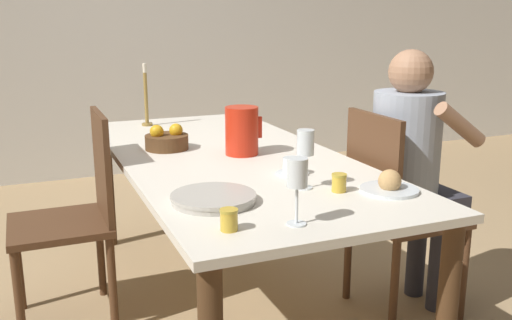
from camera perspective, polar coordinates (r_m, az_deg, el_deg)
The scene contains 16 objects.
ground_plane at distance 2.80m, azimuth -2.52°, elevation -14.27°, with size 20.00×20.00×0.00m, color tan.
wall_back at distance 4.97m, azimuth -13.22°, elevation 13.44°, with size 10.00×0.06×2.60m.
dining_table at distance 2.55m, azimuth -2.67°, elevation -1.35°, with size 0.94×2.08×0.73m.
chair_person_side at distance 2.61m, azimuth 13.62°, elevation -4.74°, with size 0.42×0.42×0.93m.
chair_opposite at distance 2.61m, azimuth -17.56°, elevation -5.01°, with size 0.42×0.42×0.93m.
person_seated at distance 2.62m, azimuth 15.32°, elevation 0.02°, with size 0.39×0.41×1.20m.
red_pitcher at distance 2.52m, azimuth -1.44°, elevation 2.96°, with size 0.17×0.15×0.21m.
wine_glass_water at distance 2.01m, azimuth 4.96°, elevation 1.48°, with size 0.06×0.06×0.21m.
wine_glass_juice at distance 1.65m, azimuth 4.14°, elevation -1.67°, with size 0.06×0.06×0.20m.
teacup_near_person at distance 2.22m, azimuth 3.67°, elevation -0.72°, with size 0.13×0.13×0.07m.
serving_tray at distance 1.89m, azimuth -4.28°, elevation -3.83°, with size 0.28×0.28×0.03m.
bread_plate at distance 2.05m, azimuth 13.20°, elevation -2.47°, with size 0.21×0.21×0.08m.
jam_jar_amber at distance 1.64m, azimuth -2.72°, elevation -5.88°, with size 0.05×0.05×0.06m.
jam_jar_red at distance 2.02m, azimuth 8.31°, elevation -2.17°, with size 0.05×0.05×0.06m.
fruit_bowl at distance 2.67m, azimuth -8.92°, elevation 1.96°, with size 0.20×0.20×0.12m.
candlestick_tall at distance 3.26m, azimuth -10.93°, elevation 5.78°, with size 0.06×0.06×0.35m.
Camera 1 is at (-0.83, -2.32, 1.33)m, focal length 40.00 mm.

